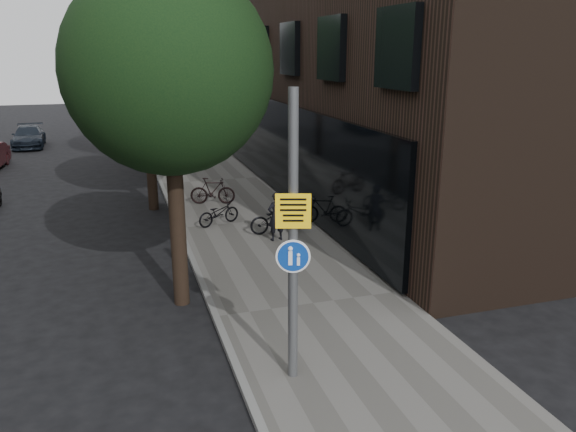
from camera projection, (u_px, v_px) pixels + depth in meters
name	position (u px, v px, depth m)	size (l,w,h in m)	color
ground	(364.00, 390.00, 9.80)	(120.00, 120.00, 0.00)	black
sidewalk	(247.00, 224.00, 19.01)	(4.50, 60.00, 0.12)	#605E59
curb_edge	(180.00, 229.00, 18.37)	(0.15, 60.00, 0.13)	slate
street_tree_near	(172.00, 79.00, 11.88)	(4.40, 4.40, 7.50)	black
street_tree_mid	(146.00, 68.00, 19.66)	(5.00, 5.00, 7.80)	black
street_tree_far	(134.00, 63.00, 27.90)	(5.00, 5.00, 7.80)	black
signpost	(293.00, 240.00, 9.32)	(0.57, 0.21, 5.04)	#595B5E
pedestrian	(276.00, 216.00, 16.96)	(0.55, 0.36, 1.51)	black
parked_bike_facade_near	(277.00, 219.00, 17.72)	(0.61, 1.75, 0.92)	black
parked_bike_facade_far	(303.00, 211.00, 18.57)	(0.44, 1.56, 0.94)	black
parked_bike_curb_near	(219.00, 213.00, 18.58)	(0.54, 1.55, 0.82)	black
parked_bike_curb_far	(213.00, 191.00, 21.08)	(0.47, 1.68, 1.01)	black
parked_car_far	(29.00, 137.00, 34.32)	(1.77, 4.35, 1.26)	black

